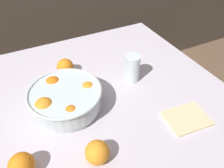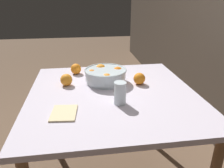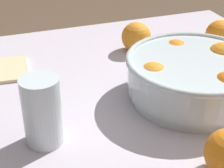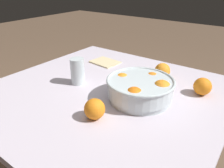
{
  "view_description": "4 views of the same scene",
  "coord_description": "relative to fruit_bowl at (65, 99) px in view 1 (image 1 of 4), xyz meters",
  "views": [
    {
      "loc": [
        -0.27,
        -0.63,
        1.41
      ],
      "look_at": [
        0.04,
        -0.02,
        0.82
      ],
      "focal_mm": 35.0,
      "sensor_mm": 36.0,
      "label": 1
    },
    {
      "loc": [
        1.2,
        -0.18,
        1.34
      ],
      "look_at": [
        0.02,
        -0.01,
        0.84
      ],
      "focal_mm": 35.0,
      "sensor_mm": 36.0,
      "label": 2
    },
    {
      "loc": [
        0.22,
        0.55,
        1.19
      ],
      "look_at": [
        0.01,
        -0.03,
        0.84
      ],
      "focal_mm": 60.0,
      "sensor_mm": 36.0,
      "label": 3
    },
    {
      "loc": [
        -0.54,
        0.69,
        1.24
      ],
      "look_at": [
        -0.03,
        -0.0,
        0.82
      ],
      "focal_mm": 35.0,
      "sensor_mm": 36.0,
      "label": 4
    }
  ],
  "objects": [
    {
      "name": "juice_glass",
      "position": [
        0.32,
        0.04,
        0.0
      ],
      "size": [
        0.07,
        0.07,
        0.13
      ],
      "color": "#F4A314",
      "rests_on": "dining_table"
    },
    {
      "name": "orange_loose_front",
      "position": [
        0.02,
        -0.26,
        -0.01
      ],
      "size": [
        0.08,
        0.08,
        0.08
      ],
      "primitive_type": "sphere",
      "color": "orange",
      "rests_on": "dining_table"
    },
    {
      "name": "fruit_bowl",
      "position": [
        0.0,
        0.0,
        0.0
      ],
      "size": [
        0.28,
        0.28,
        0.1
      ],
      "color": "silver",
      "rests_on": "dining_table"
    },
    {
      "name": "napkin",
      "position": [
        0.39,
        -0.25,
        -0.05
      ],
      "size": [
        0.17,
        0.14,
        0.01
      ],
      "primitive_type": "cube",
      "rotation": [
        0.0,
        0.0,
        -0.1
      ],
      "color": "beige",
      "rests_on": "dining_table"
    },
    {
      "name": "orange_loose_near_bowl",
      "position": [
        -0.2,
        -0.2,
        -0.01
      ],
      "size": [
        0.08,
        0.08,
        0.08
      ],
      "primitive_type": "sphere",
      "color": "orange",
      "rests_on": "dining_table"
    },
    {
      "name": "orange_loose_aside",
      "position": [
        0.07,
        0.22,
        -0.01
      ],
      "size": [
        0.08,
        0.08,
        0.08
      ],
      "primitive_type": "sphere",
      "color": "orange",
      "rests_on": "dining_table"
    },
    {
      "name": "dining_table",
      "position": [
        0.17,
        0.02,
        -0.14
      ],
      "size": [
        1.03,
        1.01,
        0.78
      ],
      "color": "silver",
      "rests_on": "ground_plane"
    }
  ]
}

